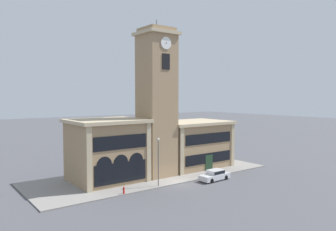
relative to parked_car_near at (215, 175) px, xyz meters
The scene contains 8 objects.
ground_plane 5.37m from the parked_car_near, 164.35° to the left, with size 300.00×300.00×0.00m, color #4C4C51.
sidewalk_kerb 9.60m from the parked_car_near, 122.29° to the left, with size 36.46×13.32×0.15m.
clock_tower 13.27m from the parked_car_near, 126.36° to the left, with size 5.26×5.26×22.82m.
town_hall_left_wing 15.51m from the parked_car_near, 144.90° to the left, with size 10.00×8.78×8.64m.
town_hall_right_wing 9.79m from the parked_car_near, 69.24° to the left, with size 12.35×8.78×7.66m.
parked_car_near is the anchor object (origin of this frame).
street_lamp 9.23m from the parked_car_near, 166.64° to the left, with size 0.36×0.36×6.26m.
fire_hydrant 13.72m from the parked_car_near, behind, with size 0.22×0.22×0.87m.
Camera 1 is at (-27.40, -33.75, 11.80)m, focal length 35.00 mm.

